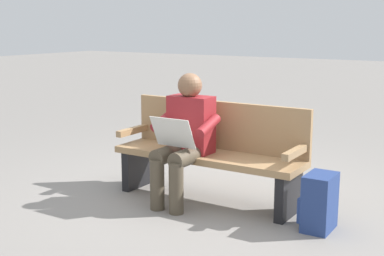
% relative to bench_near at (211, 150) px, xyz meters
% --- Properties ---
extents(ground_plane, '(40.00, 40.00, 0.00)m').
position_rel_bench_near_xyz_m(ground_plane, '(-0.00, 0.07, -0.46)').
color(ground_plane, gray).
extents(bench_near, '(1.80, 0.48, 0.90)m').
position_rel_bench_near_xyz_m(bench_near, '(0.00, 0.00, 0.00)').
color(bench_near, '#9E7A51').
rests_on(bench_near, ground).
extents(person_seated, '(0.57, 0.57, 1.18)m').
position_rel_bench_near_xyz_m(person_seated, '(0.14, 0.23, 0.17)').
color(person_seated, maroon).
rests_on(person_seated, ground).
extents(backpack, '(0.25, 0.32, 0.46)m').
position_rel_bench_near_xyz_m(backpack, '(-1.11, 0.22, -0.24)').
color(backpack, navy).
rests_on(backpack, ground).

